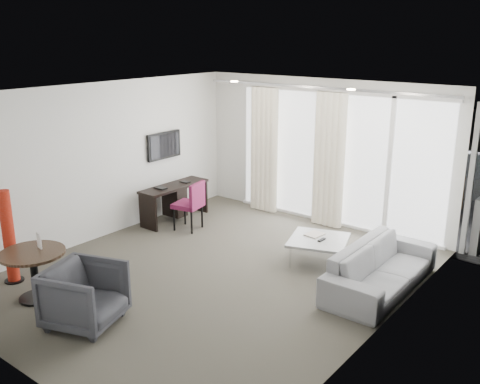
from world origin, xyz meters
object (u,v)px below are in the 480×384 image
Objects in this scene: desk_chair at (188,205)px; sofa at (381,268)px; coffee_table at (318,250)px; rattan_chair_a at (376,199)px; red_lamp at (9,237)px; round_table at (35,275)px; rattan_chair_b at (444,200)px; tub_armchair at (85,296)px; desk at (175,203)px.

sofa is at bearing -12.80° from desk_chair.
coffee_table is 2.46m from rattan_chair_a.
desk_chair is at bearing -176.37° from coffee_table.
red_lamp is at bearing 125.58° from sofa.
round_table is 1.00× the size of rattan_chair_b.
tub_armchair is (1.28, -3.12, -0.06)m from desk_chair.
desk is at bearing 102.88° from round_table.
rattan_chair_a reaches higher than coffee_table.
coffee_table is (3.08, -0.05, -0.14)m from desk.
tub_armchair is (1.77, -0.08, -0.29)m from red_lamp.
sofa is at bearing 35.58° from red_lamp.
desk_chair is at bearing 94.16° from round_table.
red_lamp is 1.79m from tub_armchair.
desk is 3.79m from tub_armchair.
sofa is (4.19, -0.28, -0.03)m from desk.
desk is 0.58m from desk_chair.
round_table is 0.40× the size of sofa.
rattan_chair_b reaches higher than sofa.
rattan_chair_a is at bearing 69.54° from round_table.
sofa is 2.78× the size of rattan_chair_a.
desk_chair reaches higher than coffee_table.
desk_chair is 3.53m from rattan_chair_a.
desk_chair is 0.42× the size of sofa.
tub_armchair is 5.83m from rattan_chair_a.
tub_armchair reaches higher than desk.
desk reaches higher than round_table.
desk_chair is at bearing -21.18° from desk.
desk is 3.26m from red_lamp.
red_lamp is at bearing -133.53° from coffee_table.
sofa is (1.11, -0.23, 0.11)m from coffee_table.
rattan_chair_b is (1.05, 0.61, 0.04)m from rattan_chair_a.
rattan_chair_a is (1.09, 5.73, 0.00)m from tub_armchair.
tub_armchair is 1.09× the size of rattan_chair_a.
rattan_chair_b is (0.87, 3.05, 0.22)m from coffee_table.
tub_armchair is at bearing -2.61° from red_lamp.
red_lamp is at bearing -89.25° from desk.
rattan_chair_a reaches higher than round_table.
rattan_chair_a is at bearing 36.10° from desk_chair.
desk is 1.73× the size of tub_armchair.
round_table is 0.98× the size of coffee_table.
coffee_table is at bearing 54.83° from round_table.
tub_armchair reaches higher than sofa.
desk_chair is 1.17× the size of rattan_chair_a.
rattan_chair_b reaches higher than coffee_table.
sofa is (3.65, -0.07, -0.13)m from desk_chair.
coffee_table is 1.12× the size of rattan_chair_a.
round_table is 7.10m from rattan_chair_b.
desk_chair is (0.54, -0.21, 0.11)m from desk.
rattan_chair_b is at bearing 63.28° from round_table.
desk_chair is at bearing -116.58° from rattan_chair_a.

